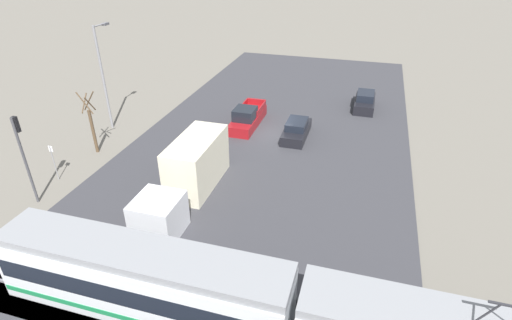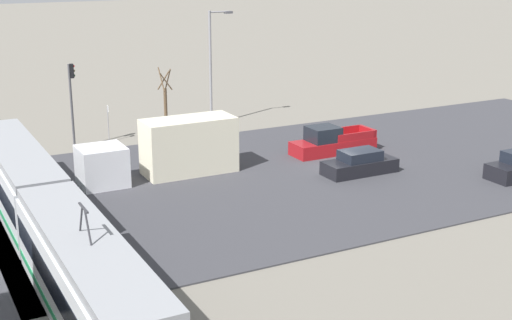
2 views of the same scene
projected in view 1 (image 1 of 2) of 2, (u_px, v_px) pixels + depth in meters
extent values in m
plane|color=slate|center=(275.00, 136.00, 33.73)|extent=(320.00, 320.00, 0.00)
cube|color=#38383D|center=(275.00, 135.00, 33.71)|extent=(21.65, 50.48, 0.08)
cube|color=#5B5954|center=(173.00, 313.00, 17.86)|extent=(74.47, 4.40, 0.08)
cube|color=gray|center=(180.00, 299.00, 18.41)|extent=(72.98, 0.10, 0.14)
cube|color=white|center=(143.00, 282.00, 17.43)|extent=(13.12, 2.54, 2.93)
cube|color=black|center=(142.00, 277.00, 17.26)|extent=(12.72, 2.57, 0.98)
cube|color=#1E844C|center=(146.00, 297.00, 17.88)|extent=(12.99, 2.58, 0.28)
cube|color=gray|center=(138.00, 253.00, 16.61)|extent=(13.12, 2.34, 0.42)
cylinder|color=#2D2D33|center=(487.00, 314.00, 13.05)|extent=(0.66, 0.07, 1.15)
cube|color=#2D2D33|center=(507.00, 305.00, 12.67)|extent=(1.10, 0.08, 0.06)
cube|color=silver|center=(159.00, 216.00, 22.08)|extent=(2.45, 2.59, 2.27)
cube|color=beige|center=(197.00, 162.00, 26.28)|extent=(2.45, 5.50, 3.34)
cube|color=#196B38|center=(180.00, 155.00, 26.42)|extent=(0.02, 2.75, 0.83)
cube|color=maroon|center=(248.00, 120.00, 35.27)|extent=(1.92, 5.77, 0.89)
cube|color=black|center=(245.00, 114.00, 34.14)|extent=(1.77, 1.96, 0.96)
cube|color=maroon|center=(242.00, 107.00, 36.15)|extent=(0.12, 2.88, 0.52)
cube|color=maroon|center=(261.00, 109.00, 35.72)|extent=(0.12, 2.88, 0.52)
cube|color=maroon|center=(257.00, 102.00, 37.24)|extent=(1.77, 0.23, 0.52)
cube|color=red|center=(249.00, 105.00, 37.71)|extent=(0.14, 0.04, 0.18)
cube|color=black|center=(364.00, 104.00, 38.69)|extent=(1.83, 4.52, 0.92)
cube|color=black|center=(366.00, 96.00, 38.30)|extent=(1.57, 2.35, 0.68)
cube|color=black|center=(296.00, 132.00, 33.21)|extent=(1.82, 4.55, 0.83)
cube|color=black|center=(297.00, 124.00, 32.85)|extent=(1.57, 2.37, 0.61)
cylinder|color=#47474C|center=(25.00, 162.00, 23.97)|extent=(0.16, 0.16, 5.77)
cube|color=black|center=(16.00, 124.00, 22.93)|extent=(0.28, 0.22, 0.95)
sphere|color=red|center=(16.00, 118.00, 22.87)|extent=(0.18, 0.18, 0.18)
sphere|color=#3C2C06|center=(18.00, 123.00, 23.03)|extent=(0.18, 0.18, 0.18)
sphere|color=black|center=(19.00, 129.00, 23.19)|extent=(0.18, 0.18, 0.18)
cylinder|color=brown|center=(93.00, 132.00, 30.38)|extent=(0.24, 0.24, 3.47)
cylinder|color=brown|center=(84.00, 103.00, 29.32)|extent=(0.09, 0.97, 1.33)
cylinder|color=brown|center=(85.00, 103.00, 28.99)|extent=(1.17, 0.09, 1.61)
cylinder|color=brown|center=(90.00, 104.00, 29.20)|extent=(0.09, 0.97, 1.33)
cylinder|color=brown|center=(89.00, 101.00, 29.41)|extent=(1.17, 0.09, 1.61)
cylinder|color=gray|center=(103.00, 80.00, 33.05)|extent=(0.20, 0.20, 8.69)
cylinder|color=gray|center=(99.00, 25.00, 31.64)|extent=(0.12, 1.60, 0.12)
cube|color=#515156|center=(105.00, 24.00, 32.29)|extent=(0.36, 0.60, 0.18)
cylinder|color=gray|center=(54.00, 163.00, 27.05)|extent=(0.06, 0.06, 2.60)
cube|color=white|center=(51.00, 149.00, 26.55)|extent=(0.32, 0.02, 0.44)
cube|color=red|center=(51.00, 149.00, 26.56)|extent=(0.31, 0.01, 0.10)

